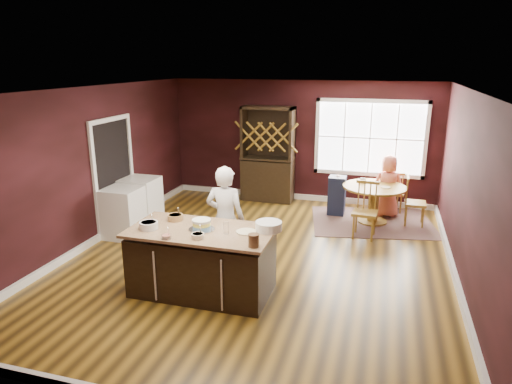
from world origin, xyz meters
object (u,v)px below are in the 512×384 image
Objects in this scene: hutch at (268,154)px; layer_cake at (202,225)px; chair_north at (393,191)px; chair_east at (415,201)px; baker at (225,219)px; kitchen_island at (202,262)px; dining_table at (374,197)px; washer at (123,213)px; seated_woman at (388,186)px; high_chair at (337,195)px; toddler at (338,176)px; chair_south at (365,210)px; dryer at (141,202)px.

layer_cake is at bearing -86.73° from hutch.
chair_east is at bearing 107.12° from chair_north.
layer_cake is at bearing 84.26° from baker.
kitchen_island is 1.60× the size of dining_table.
chair_north is (-0.42, 0.71, -0.04)m from chair_east.
hutch is 2.34× the size of washer.
kitchen_island is 4.70m from seated_woman.
layer_cake is 4.69m from chair_east.
high_chair is at bearing -2.79° from seated_woman.
dining_table is 4.71× the size of toddler.
chair_north is at bearing -122.75° from seated_woman.
chair_south is at bearing 60.27° from chair_north.
seated_woman reaches higher than kitchen_island.
dryer is (-1.93, -2.30, -0.60)m from hutch.
toddler is 4.00m from dryer.
kitchen_island is 3.07m from dryer.
chair_east is at bearing 50.18° from chair_south.
kitchen_island is 2.66m from washer.
dining_table is 0.54m from seated_woman.
chair_east is 5.32m from dryer.
chair_east is 1.07× the size of washer.
baker reaches higher than kitchen_island.
layer_cake is at bearing -109.60° from toddler.
dryer reaches higher than high_chair.
chair_south reaches higher than chair_east.
kitchen_island is 4.17m from toddler.
chair_east is at bearing 16.05° from dryer.
washer is 0.97× the size of dryer.
hutch is at bearing 49.93° from dryer.
toddler is at bearing 70.28° from kitchen_island.
baker is at bearing 42.54° from chair_north.
toddler is (1.40, 3.91, 0.37)m from kitchen_island.
dryer is (-2.18, 2.16, 0.03)m from kitchen_island.
toddler is (1.39, 3.91, -0.18)m from layer_cake.
washer is at bearing 17.80° from chair_north.
chair_south reaches higher than high_chair.
kitchen_island is at bearing 47.07° from seated_woman.
washer is (-1.93, -2.94, -0.61)m from hutch.
washer is (-4.33, -2.04, -0.08)m from dining_table.
toddler reaches higher than washer.
baker is at bearing -18.87° from washer.
chair_east is 3.77× the size of toddler.
chair_north is at bearing 31.00° from washer.
kitchen_island is 7.52× the size of toddler.
kitchen_island is 4.11m from high_chair.
seated_woman is at bearing -126.36° from baker.
layer_cake is (-2.14, -3.56, 0.46)m from dining_table.
chair_east is at bearing 22.43° from washer.
chair_east is 0.95× the size of chair_south.
seated_woman is (-0.53, 0.40, 0.15)m from chair_east.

